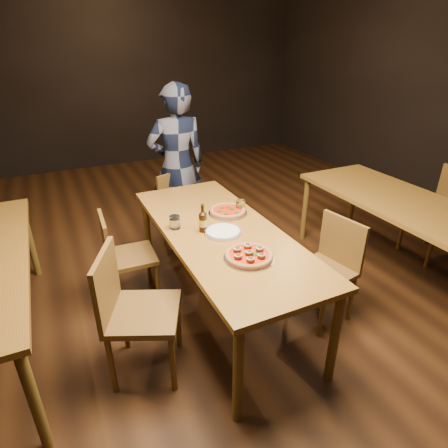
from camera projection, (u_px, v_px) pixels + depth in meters
name	position (u px, v px, depth m)	size (l,w,h in m)	color
ground	(221.00, 310.00, 3.12)	(9.00, 9.00, 0.00)	black
room_shell	(220.00, 70.00, 2.29)	(9.00, 9.00, 9.00)	black
table_main	(221.00, 238.00, 2.82)	(0.80, 2.00, 0.75)	brown
table_right	(404.00, 208.00, 3.31)	(0.80, 2.00, 0.75)	brown
chair_main_nw	(143.00, 312.00, 2.37)	(0.44, 0.44, 0.95)	brown
chair_main_sw	(131.00, 256.00, 3.09)	(0.39, 0.39, 0.83)	brown
chair_main_e	(323.00, 271.00, 2.87)	(0.40, 0.40, 0.86)	brown
chair_end	(185.00, 211.00, 3.91)	(0.39, 0.39, 0.83)	brown
chair_nbr_right	(436.00, 213.00, 3.71)	(0.44, 0.44, 0.94)	brown
pizza_meatball	(249.00, 255.00, 2.41)	(0.33, 0.33, 0.06)	#B7B7BF
pizza_margherita	(228.00, 211.00, 3.04)	(0.31, 0.31, 0.04)	#B7B7BF
plate_stack	(223.00, 232.00, 2.73)	(0.26, 0.26, 0.03)	white
beer_bottle	(203.00, 222.00, 2.73)	(0.06, 0.06, 0.21)	black
water_glass	(175.00, 222.00, 2.79)	(0.08, 0.08, 0.10)	white
amber_glass	(240.00, 205.00, 3.08)	(0.07, 0.07, 0.09)	#8D5C0F
diner	(177.00, 166.00, 3.92)	(0.61, 0.40, 1.67)	black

